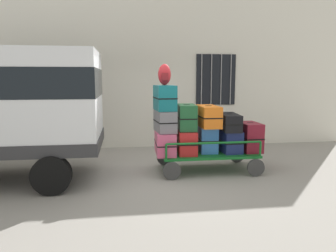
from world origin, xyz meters
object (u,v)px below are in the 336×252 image
Objects in this scene: luggage_cart at (208,155)px; suitcase_midleft_middle at (187,117)px; suitcase_left_middle at (165,121)px; suitcase_midleft_bottom at (186,141)px; suitcase_midright_bottom at (228,140)px; suitcase_center_bottom at (208,139)px; suitcase_center_middle at (208,116)px; suitcase_midright_middle at (229,122)px; suitcase_right_bottom at (250,137)px; suitcase_left_bottom at (165,143)px; suitcase_left_top at (165,98)px; backpack at (164,75)px.

suitcase_midleft_middle is at bearing 178.59° from luggage_cart.
suitcase_midleft_bottom is (0.48, 0.06, -0.46)m from suitcase_left_middle.
luggage_cart is 0.57m from suitcase_midright_bottom.
suitcase_center_bottom is 0.48m from suitcase_midright_bottom.
suitcase_center_middle is 0.50m from suitcase_midright_middle.
suitcase_midleft_middle is 1.03× the size of suitcase_right_bottom.
suitcase_right_bottom is at bearing -0.38° from suitcase_center_middle.
suitcase_left_middle is at bearing -178.89° from luggage_cart.
suitcase_midleft_bottom is 0.73m from suitcase_center_middle.
suitcase_midright_middle is (0.48, -0.03, 0.38)m from suitcase_center_bottom.
suitcase_left_bottom is 1.11m from suitcase_center_middle.
luggage_cart is at bearing -1.41° from suitcase_midleft_middle.
suitcase_left_middle is 1.52m from suitcase_midright_bottom.
suitcase_midleft_bottom is 0.48m from suitcase_center_bottom.
suitcase_midright_bottom is at bearing 4.50° from luggage_cart.
suitcase_left_middle reaches higher than suitcase_midleft_bottom.
suitcase_center_middle is (0.96, -0.02, -0.41)m from suitcase_left_top.
suitcase_midright_middle is 0.59m from suitcase_right_bottom.
suitcase_midright_bottom is at bearing 1.55° from suitcase_midleft_middle.
suitcase_left_middle is 0.99m from backpack.
suitcase_midleft_middle reaches higher than suitcase_left_middle.
suitcase_midleft_middle is 0.97m from suitcase_midright_middle.
luggage_cart is at bearing 0.45° from suitcase_left_bottom.
suitcase_left_bottom is 0.73m from suitcase_midleft_middle.
suitcase_center_middle reaches higher than suitcase_midleft_bottom.
suitcase_center_bottom is 0.52m from suitcase_center_middle.
suitcase_right_bottom is (0.96, -0.01, 0.39)m from luggage_cart.
suitcase_left_bottom is 2.15× the size of backpack.
suitcase_midright_bottom reaches higher than luggage_cart.
suitcase_left_middle is 1.00× the size of suitcase_left_top.
suitcase_right_bottom is (1.92, -0.02, -0.89)m from suitcase_left_top.
suitcase_midleft_middle is 0.86× the size of suitcase_midright_bottom.
suitcase_right_bottom is (0.96, -0.01, -0.48)m from suitcase_center_middle.
suitcase_midright_middle reaches higher than suitcase_midright_bottom.
suitcase_midleft_bottom is at bearing 5.61° from suitcase_left_bottom.
suitcase_midleft_middle reaches higher than suitcase_center_bottom.
luggage_cart is 1.24m from suitcase_left_middle.
suitcase_midright_bottom is (0.48, 0.04, 0.31)m from luggage_cart.
suitcase_left_top reaches higher than suitcase_left_middle.
backpack reaches higher than suitcase_center_middle.
suitcase_right_bottom is at bearing -0.85° from suitcase_midleft_middle.
suitcase_left_middle is at bearing -179.08° from suitcase_center_middle.
suitcase_midleft_bottom is at bearing 2.91° from suitcase_left_top.
suitcase_midright_middle is at bearing -0.11° from suitcase_left_bottom.
suitcase_left_middle is 0.50m from suitcase_left_top.
suitcase_left_bottom is at bearing 179.89° from suitcase_midright_middle.
suitcase_center_middle reaches higher than suitcase_center_bottom.
suitcase_left_bottom is 0.96m from suitcase_center_bottom.
suitcase_left_middle is 0.89× the size of suitcase_midright_bottom.
suitcase_center_middle is 1.32m from backpack.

